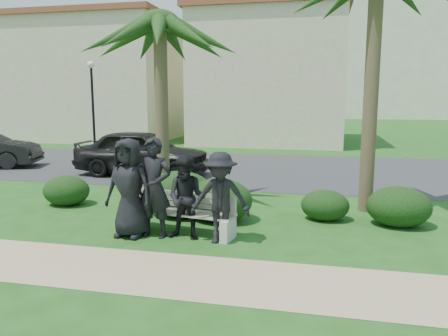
{
  "coord_description": "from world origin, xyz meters",
  "views": [
    {
      "loc": [
        1.93,
        -7.6,
        2.59
      ],
      "look_at": [
        0.01,
        1.0,
        1.14
      ],
      "focal_mm": 35.0,
      "sensor_mm": 36.0,
      "label": 1
    }
  ],
  "objects_px": {
    "car_a": "(142,152)",
    "palm_left": "(160,24)",
    "man_a": "(129,188)",
    "man_c": "(187,198)",
    "man_d": "(220,198)",
    "man_b": "(154,188)",
    "park_bench": "(179,216)",
    "street_lamp": "(92,89)"
  },
  "relations": [
    {
      "from": "park_bench",
      "to": "man_a",
      "type": "distance_m",
      "value": 1.08
    },
    {
      "from": "man_d",
      "to": "palm_left",
      "type": "relative_size",
      "value": 0.31
    },
    {
      "from": "palm_left",
      "to": "man_a",
      "type": "bearing_deg",
      "value": -82.7
    },
    {
      "from": "palm_left",
      "to": "man_c",
      "type": "bearing_deg",
      "value": -61.31
    },
    {
      "from": "street_lamp",
      "to": "man_d",
      "type": "relative_size",
      "value": 2.62
    },
    {
      "from": "park_bench",
      "to": "car_a",
      "type": "height_order",
      "value": "car_a"
    },
    {
      "from": "man_d",
      "to": "palm_left",
      "type": "height_order",
      "value": "palm_left"
    },
    {
      "from": "street_lamp",
      "to": "man_c",
      "type": "distance_m",
      "value": 15.07
    },
    {
      "from": "man_c",
      "to": "car_a",
      "type": "distance_m",
      "value": 6.95
    },
    {
      "from": "street_lamp",
      "to": "palm_left",
      "type": "height_order",
      "value": "palm_left"
    },
    {
      "from": "street_lamp",
      "to": "man_c",
      "type": "height_order",
      "value": "street_lamp"
    },
    {
      "from": "man_a",
      "to": "palm_left",
      "type": "xyz_separation_m",
      "value": [
        -0.35,
        2.7,
        3.34
      ]
    },
    {
      "from": "street_lamp",
      "to": "palm_left",
      "type": "xyz_separation_m",
      "value": [
        7.16,
        -9.58,
        1.32
      ]
    },
    {
      "from": "man_c",
      "to": "man_d",
      "type": "bearing_deg",
      "value": -6.72
    },
    {
      "from": "man_c",
      "to": "palm_left",
      "type": "distance_m",
      "value": 4.6
    },
    {
      "from": "man_c",
      "to": "car_a",
      "type": "xyz_separation_m",
      "value": [
        -3.43,
        6.05,
        -0.0
      ]
    },
    {
      "from": "man_b",
      "to": "man_d",
      "type": "bearing_deg",
      "value": 1.38
    },
    {
      "from": "street_lamp",
      "to": "man_b",
      "type": "xyz_separation_m",
      "value": [
        7.96,
        -12.19,
        -2.01
      ]
    },
    {
      "from": "man_c",
      "to": "palm_left",
      "type": "bearing_deg",
      "value": 119.37
    },
    {
      "from": "man_b",
      "to": "car_a",
      "type": "distance_m",
      "value": 6.68
    },
    {
      "from": "man_b",
      "to": "man_c",
      "type": "bearing_deg",
      "value": 5.45
    },
    {
      "from": "park_bench",
      "to": "man_d",
      "type": "height_order",
      "value": "man_d"
    },
    {
      "from": "street_lamp",
      "to": "car_a",
      "type": "distance_m",
      "value": 8.31
    },
    {
      "from": "man_c",
      "to": "man_b",
      "type": "bearing_deg",
      "value": -178.78
    },
    {
      "from": "man_a",
      "to": "car_a",
      "type": "xyz_separation_m",
      "value": [
        -2.35,
        6.14,
        -0.17
      ]
    },
    {
      "from": "park_bench",
      "to": "car_a",
      "type": "xyz_separation_m",
      "value": [
        -3.19,
        5.78,
        0.42
      ]
    },
    {
      "from": "park_bench",
      "to": "man_c",
      "type": "relative_size",
      "value": 1.47
    },
    {
      "from": "park_bench",
      "to": "man_c",
      "type": "height_order",
      "value": "man_c"
    },
    {
      "from": "man_a",
      "to": "man_d",
      "type": "xyz_separation_m",
      "value": [
        1.73,
        0.01,
        -0.1
      ]
    },
    {
      "from": "man_b",
      "to": "car_a",
      "type": "bearing_deg",
      "value": 119.82
    },
    {
      "from": "street_lamp",
      "to": "man_d",
      "type": "xyz_separation_m",
      "value": [
        9.23,
        -12.27,
        -2.12
      ]
    },
    {
      "from": "man_c",
      "to": "palm_left",
      "type": "height_order",
      "value": "palm_left"
    },
    {
      "from": "park_bench",
      "to": "palm_left",
      "type": "height_order",
      "value": "palm_left"
    },
    {
      "from": "palm_left",
      "to": "man_d",
      "type": "bearing_deg",
      "value": -52.42
    },
    {
      "from": "palm_left",
      "to": "car_a",
      "type": "distance_m",
      "value": 5.31
    },
    {
      "from": "man_a",
      "to": "man_c",
      "type": "distance_m",
      "value": 1.1
    },
    {
      "from": "car_a",
      "to": "palm_left",
      "type": "bearing_deg",
      "value": -149.75
    },
    {
      "from": "park_bench",
      "to": "street_lamp",
      "type": "bearing_deg",
      "value": 133.76
    },
    {
      "from": "street_lamp",
      "to": "car_a",
      "type": "relative_size",
      "value": 0.96
    },
    {
      "from": "man_a",
      "to": "man_c",
      "type": "bearing_deg",
      "value": 10.66
    },
    {
      "from": "man_c",
      "to": "park_bench",
      "type": "bearing_deg",
      "value": 133.42
    },
    {
      "from": "street_lamp",
      "to": "car_a",
      "type": "height_order",
      "value": "street_lamp"
    }
  ]
}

